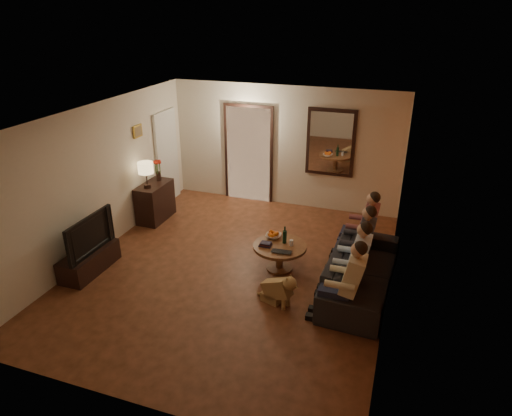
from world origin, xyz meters
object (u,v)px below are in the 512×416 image
(person_d, at_px, (364,230))
(dog, at_px, (277,288))
(tv_stand, at_px, (89,261))
(laptop, at_px, (281,253))
(bowl, at_px, (273,236))
(tv, at_px, (85,234))
(dresser, at_px, (155,202))
(person_b, at_px, (354,264))
(table_lamp, at_px, (146,175))
(coffee_table, at_px, (280,257))
(wine_bottle, at_px, (285,235))
(sofa, at_px, (361,271))
(person_a, at_px, (347,286))
(person_c, at_px, (359,246))

(person_d, height_order, dog, person_d)
(person_d, relative_size, dog, 2.14)
(tv_stand, relative_size, laptop, 3.36)
(tv_stand, height_order, bowl, bowl)
(tv, bearing_deg, laptop, -75.15)
(dresser, xyz_separation_m, person_b, (4.24, -1.53, 0.21))
(table_lamp, distance_m, laptop, 3.32)
(dresser, xyz_separation_m, tv_stand, (0.00, -2.15, -0.20))
(coffee_table, bearing_deg, person_b, -20.67)
(dog, relative_size, laptop, 1.70)
(dresser, height_order, wine_bottle, dresser)
(dog, bearing_deg, wine_bottle, 118.43)
(tv_stand, relative_size, sofa, 0.48)
(table_lamp, distance_m, person_a, 4.67)
(sofa, relative_size, laptop, 6.97)
(coffee_table, bearing_deg, tv_stand, -159.80)
(tv_stand, distance_m, sofa, 4.44)
(tv_stand, bearing_deg, bowl, 25.19)
(dresser, height_order, coffee_table, dresser)
(dog, height_order, coffee_table, dog)
(coffee_table, height_order, wine_bottle, wine_bottle)
(table_lamp, bearing_deg, person_a, -24.24)
(tv, xyz_separation_m, person_a, (4.24, 0.02, -0.09))
(tv, relative_size, person_d, 0.93)
(table_lamp, height_order, person_a, table_lamp)
(person_c, xyz_separation_m, bowl, (-1.44, 0.10, -0.12))
(sofa, bearing_deg, person_d, 9.48)
(dresser, bearing_deg, coffee_table, -19.46)
(person_c, relative_size, laptop, 3.65)
(person_c, bearing_deg, person_d, 90.00)
(person_c, relative_size, bowl, 4.63)
(table_lamp, height_order, tv_stand, table_lamp)
(table_lamp, height_order, dog, table_lamp)
(dresser, height_order, person_c, person_c)
(person_b, relative_size, person_c, 1.00)
(table_lamp, xyz_separation_m, bowl, (2.80, -0.61, -0.56))
(tv, height_order, dog, tv)
(dog, bearing_deg, person_b, 43.71)
(laptop, bearing_deg, dog, -82.29)
(table_lamp, distance_m, tv_stand, 2.11)
(person_a, relative_size, dog, 2.14)
(tv_stand, bearing_deg, person_a, 0.26)
(person_a, distance_m, person_c, 1.20)
(tv_stand, height_order, person_a, person_a)
(tv_stand, height_order, coffee_table, coffee_table)
(tv_stand, relative_size, person_a, 0.92)
(tv_stand, xyz_separation_m, bowl, (2.80, 1.32, 0.30))
(dresser, bearing_deg, person_d, -4.43)
(dresser, distance_m, dog, 3.80)
(sofa, xyz_separation_m, person_d, (-0.10, 0.90, 0.27))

